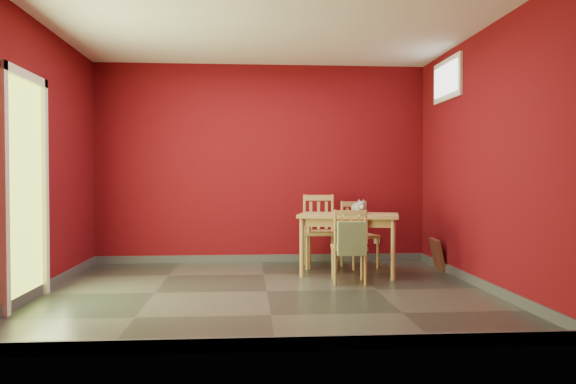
{
  "coord_description": "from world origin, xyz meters",
  "views": [
    {
      "loc": [
        -0.19,
        -5.68,
        1.16
      ],
      "look_at": [
        0.25,
        0.45,
        1.0
      ],
      "focal_mm": 35.0,
      "sensor_mm": 36.0,
      "label": 1
    }
  ],
  "objects": [
    {
      "name": "outlet_plate",
      "position": [
        1.6,
        1.99,
        0.3
      ],
      "size": [
        0.08,
        0.02,
        0.12
      ],
      "primitive_type": "cube",
      "color": "silver",
      "rests_on": "room_shell"
    },
    {
      "name": "cat",
      "position": [
        1.14,
        0.97,
        0.82
      ],
      "size": [
        0.32,
        0.42,
        0.18
      ],
      "primitive_type": null,
      "rotation": [
        0.0,
        0.0,
        -0.4
      ],
      "color": "slate",
      "rests_on": "table_runner"
    },
    {
      "name": "chair_near",
      "position": [
        0.92,
        0.37,
        0.42
      ],
      "size": [
        0.41,
        0.41,
        0.81
      ],
      "color": "tan",
      "rests_on": "ground"
    },
    {
      "name": "window",
      "position": [
        2.23,
        1.0,
        2.35
      ],
      "size": [
        0.05,
        0.9,
        0.5
      ],
      "color": "white",
      "rests_on": "room_shell"
    },
    {
      "name": "chair_far_right",
      "position": [
        1.24,
        1.47,
        0.43
      ],
      "size": [
        0.49,
        0.49,
        0.85
      ],
      "color": "tan",
      "rests_on": "ground"
    },
    {
      "name": "table_runner",
      "position": [
        1.01,
        0.82,
        0.68
      ],
      "size": [
        0.46,
        0.72,
        0.33
      ],
      "color": "#A15829",
      "rests_on": "dining_table"
    },
    {
      "name": "picture_frame",
      "position": [
        2.19,
        1.2,
        0.19
      ],
      "size": [
        0.16,
        0.4,
        0.39
      ],
      "color": "brown",
      "rests_on": "ground"
    },
    {
      "name": "room_shell",
      "position": [
        0.0,
        0.0,
        0.05
      ],
      "size": [
        4.5,
        4.5,
        4.5
      ],
      "color": "#5D0910",
      "rests_on": "ground"
    },
    {
      "name": "tote_bag",
      "position": [
        0.91,
        0.16,
        0.52
      ],
      "size": [
        0.3,
        0.18,
        0.43
      ],
      "color": "#6E905C",
      "rests_on": "chair_near"
    },
    {
      "name": "ground",
      "position": [
        0.0,
        0.0,
        0.0
      ],
      "size": [
        4.5,
        4.5,
        0.0
      ],
      "primitive_type": "plane",
      "color": "#2D342D",
      "rests_on": "ground"
    },
    {
      "name": "doorway",
      "position": [
        -2.23,
        -0.4,
        1.12
      ],
      "size": [
        0.06,
        1.01,
        2.13
      ],
      "color": "#B7D838",
      "rests_on": "ground"
    },
    {
      "name": "dining_table",
      "position": [
        1.01,
        0.93,
        0.64
      ],
      "size": [
        1.29,
        0.95,
        0.73
      ],
      "color": "tan",
      "rests_on": "ground"
    },
    {
      "name": "chair_far_left",
      "position": [
        0.74,
        1.54,
        0.48
      ],
      "size": [
        0.44,
        0.44,
        0.93
      ],
      "color": "tan",
      "rests_on": "ground"
    }
  ]
}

